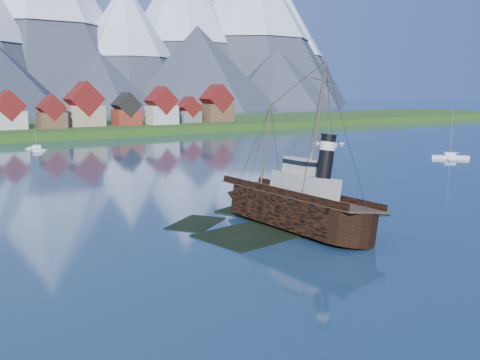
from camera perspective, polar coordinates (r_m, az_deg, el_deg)
ground at (r=68.67m, az=4.32°, el=-4.64°), size 1400.00×1400.00×0.00m
shoal at (r=71.46m, az=4.36°, el=-4.36°), size 31.71×21.24×1.14m
shore_bank at (r=226.48m, az=-23.61°, el=4.51°), size 600.00×80.00×3.20m
seawall at (r=189.38m, az=-21.44°, el=3.81°), size 600.00×2.50×2.00m
tugboat_wreck at (r=67.52m, az=4.89°, el=-2.52°), size 6.30×27.16×21.52m
sailboat_d at (r=171.77m, az=9.49°, el=3.91°), size 6.17×9.05×12.31m
sailboat_e at (r=162.44m, az=-20.87°, el=3.08°), size 4.23×10.33×11.66m
sailboat_f at (r=142.90m, az=21.48°, el=2.26°), size 7.96×7.72×12.81m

